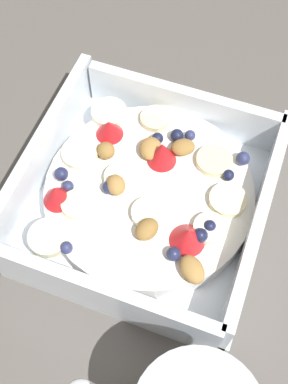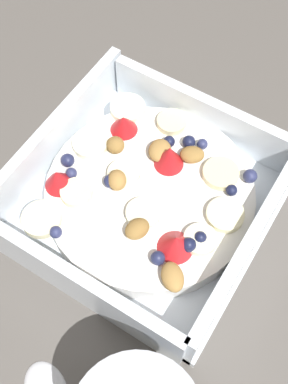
# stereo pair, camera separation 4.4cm
# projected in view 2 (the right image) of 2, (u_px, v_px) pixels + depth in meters

# --- Properties ---
(ground_plane) EXTENTS (2.40, 2.40, 0.00)m
(ground_plane) POSITION_uv_depth(u_px,v_px,m) (150.00, 206.00, 0.46)
(ground_plane) COLOR #56514C
(fruit_bowl) EXTENTS (0.21, 0.21, 0.06)m
(fruit_bowl) POSITION_uv_depth(u_px,v_px,m) (144.00, 197.00, 0.45)
(fruit_bowl) COLOR white
(fruit_bowl) RESTS_ON ground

